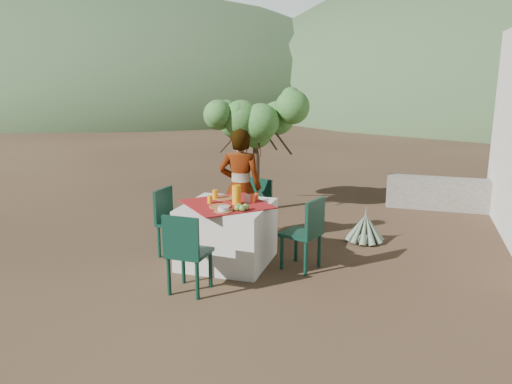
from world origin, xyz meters
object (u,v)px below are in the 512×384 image
chair_right (307,230)px  person (240,188)px  agave (365,229)px  chair_near (186,250)px  chair_left (171,219)px  shrub_tree (260,127)px  table (227,233)px  chair_far (256,205)px  juice_pitcher (236,195)px

chair_right → person: size_ratio=0.55×
chair_right → agave: 1.42m
chair_near → chair_left: (-0.71, 1.06, -0.01)m
shrub_tree → chair_left: bearing=-100.7°
person → shrub_tree: bearing=-89.1°
table → chair_left: bearing=175.4°
chair_left → agave: bearing=-57.0°
chair_far → agave: bearing=22.8°
table → agave: bearing=40.1°
shrub_tree → agave: 2.57m
person → juice_pitcher: size_ratio=6.85×
chair_left → table: bearing=-89.5°
table → chair_far: chair_far is taller
table → chair_right: 0.99m
chair_far → chair_left: (-0.84, -1.04, 0.02)m
table → shrub_tree: bearing=97.5°
chair_near → chair_left: chair_near is taller
table → chair_right: chair_right is taller
chair_left → juice_pitcher: bearing=-88.4°
chair_far → shrub_tree: (-0.37, 1.43, 0.97)m
chair_far → person: (-0.11, -0.38, 0.34)m
chair_far → agave: 1.57m
chair_right → shrub_tree: size_ratio=0.48×
chair_left → shrub_tree: shrub_tree is taller
table → juice_pitcher: (0.12, 0.01, 0.50)m
chair_far → shrub_tree: 1.77m
juice_pitcher → table: bearing=-176.5°
chair_near → chair_far: bearing=-91.6°
chair_left → agave: (2.37, 1.26, -0.29)m
chair_right → juice_pitcher: bearing=-67.8°
chair_right → agave: (0.58, 1.26, -0.30)m
chair_near → chair_right: size_ratio=1.01×
shrub_tree → table: bearing=-82.5°
chair_far → person: 0.52m
shrub_tree → person: bearing=-81.8°
table → chair_left: 0.81m
chair_far → table: bearing=-77.6°
chair_far → juice_pitcher: 1.17m
person → chair_near: bearing=82.0°
chair_near → agave: bearing=-123.7°
chair_far → agave: (1.53, 0.22, -0.27)m
chair_far → chair_near: bearing=-79.0°
agave → shrub_tree: bearing=147.6°
table → person: 0.84m
chair_far → person: size_ratio=0.52×
person → juice_pitcher: bearing=98.0°
chair_left → juice_pitcher: 1.00m
chair_far → chair_left: bearing=-114.4°
agave → person: bearing=-159.9°
person → agave: bearing=-167.2°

